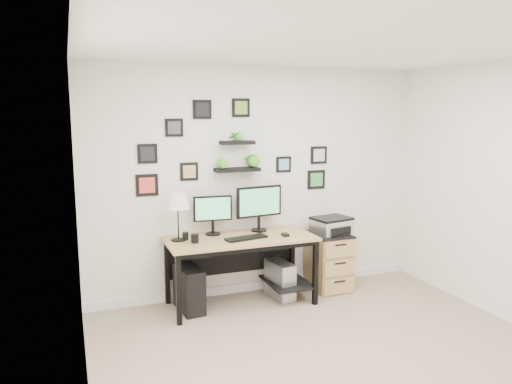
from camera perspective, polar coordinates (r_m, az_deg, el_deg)
name	(u,v)px	position (r m, az deg, el deg)	size (l,w,h in m)	color
room	(260,285)	(6.02, 0.44, -10.59)	(4.00, 4.00, 4.00)	tan
desk	(243,247)	(5.46, -1.50, -6.34)	(1.60, 0.70, 0.75)	tan
monitor_left	(213,212)	(5.45, -4.96, -2.31)	(0.42, 0.18, 0.43)	black
monitor_right	(259,205)	(5.59, 0.36, -1.45)	(0.55, 0.20, 0.51)	black
keyboard	(246,238)	(5.31, -1.12, -5.27)	(0.46, 0.15, 0.02)	black
mouse	(285,235)	(5.44, 3.35, -4.89)	(0.06, 0.10, 0.03)	black
table_lamp	(178,202)	(5.23, -8.94, -1.09)	(0.25, 0.25, 0.52)	black
mug	(195,239)	(5.19, -7.00, -5.30)	(0.08, 0.08, 0.09)	black
pen_cup	(185,236)	(5.32, -8.07, -5.01)	(0.06, 0.06, 0.08)	black
pc_tower_black	(189,289)	(5.41, -7.66, -10.92)	(0.21, 0.47, 0.47)	black
pc_tower_grey	(280,280)	(5.72, 2.77, -10.01)	(0.24, 0.44, 0.42)	gray
file_cabinet	(329,261)	(6.02, 8.32, -7.82)	(0.43, 0.53, 0.67)	tan
printer	(332,225)	(5.92, 8.64, -3.79)	(0.48, 0.41, 0.19)	silver
wall_decor	(235,153)	(5.53, -2.40, 4.52)	(2.26, 0.18, 1.06)	black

